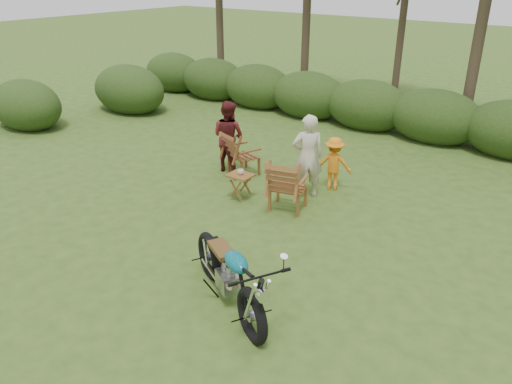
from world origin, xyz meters
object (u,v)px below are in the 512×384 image
Objects in this scene: adult_a at (306,196)px; lawn_chair_right at (287,209)px; adult_b at (229,170)px; motorcycle at (229,302)px; child at (332,188)px; side_table at (240,187)px; cup at (241,172)px; lawn_chair_left at (244,174)px.

lawn_chair_right is at bearing 49.17° from adult_a.
motorcycle is at bearing 129.16° from adult_b.
adult_a reaches higher than motorcycle.
motorcycle is 5.04m from adult_b.
motorcycle is at bearing 77.96° from child.
side_table is 0.32× the size of adult_b.
cup is (-0.00, 0.01, 0.32)m from side_table.
side_table is (-2.03, 2.80, 0.27)m from motorcycle.
adult_b reaches higher than motorcycle.
adult_b is at bearing -10.32° from child.
child is at bearing -152.69° from adult_a.
side_table is at bearing -0.87° from adult_a.
adult_a is at bearing 41.22° from cup.
adult_a is 2.22m from adult_b.
adult_a is at bearing 41.74° from side_table.
adult_a is at bearing -166.95° from lawn_chair_left.
cup is at bearing 144.77° from lawn_chair_left.
lawn_chair_right is at bearing 172.63° from lawn_chair_left.
adult_a reaches higher than lawn_chair_right.
side_table is 0.30× the size of adult_a.
cup is at bearing 153.76° from motorcycle.
lawn_chair_left is (-2.81, 3.89, 0.00)m from motorcycle.
lawn_chair_right is at bearing 10.44° from side_table.
adult_b reaches higher than side_table.
lawn_chair_left is at bearing -48.68° from adult_a.
adult_b is at bearing 157.77° from motorcycle.
side_table is (-1.03, -0.19, 0.27)m from lawn_chair_right.
lawn_chair_left is 0.58× the size of adult_a.
lawn_chair_left is 2.09m from child.
child reaches higher than lawn_chair_left.
adult_b is at bearing 22.76° from lawn_chair_left.
cup reaches higher than lawn_chair_left.
lawn_chair_right is 0.65× the size of adult_b.
lawn_chair_left is at bearing -8.69° from child.
motorcycle is 16.48× the size of cup.
lawn_chair_left is 0.61× the size of adult_b.
adult_b is (-0.42, -0.03, 0.00)m from lawn_chair_left.
cup reaches higher than child.
cup is at bearing -1.39° from adult_a.
adult_a is at bearing 47.86° from child.
adult_b is (-1.20, 1.07, -0.27)m from side_table.
child is (2.46, 0.51, 0.00)m from adult_b.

